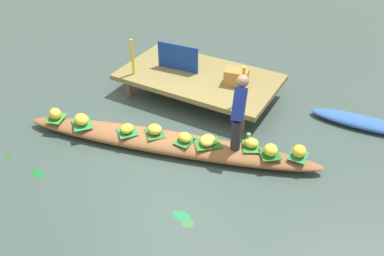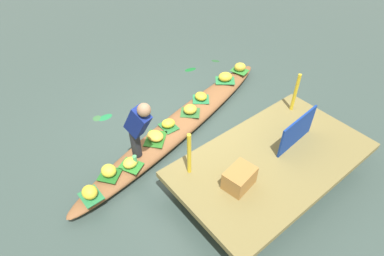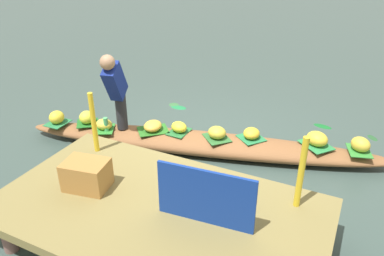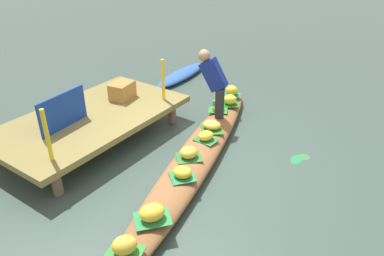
{
  "view_description": "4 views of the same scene",
  "coord_description": "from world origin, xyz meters",
  "px_view_note": "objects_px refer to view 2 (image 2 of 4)",
  "views": [
    {
      "loc": [
        3.1,
        -4.66,
        4.42
      ],
      "look_at": [
        0.39,
        0.17,
        0.47
      ],
      "focal_mm": 38.02,
      "sensor_mm": 36.0,
      "label": 1
    },
    {
      "loc": [
        2.73,
        3.72,
        4.12
      ],
      "look_at": [
        0.2,
        0.57,
        0.52
      ],
      "focal_mm": 29.75,
      "sensor_mm": 36.0,
      "label": 2
    },
    {
      "loc": [
        -1.95,
        4.33,
        2.8
      ],
      "look_at": [
        -0.07,
        0.43,
        0.59
      ],
      "focal_mm": 35.35,
      "sensor_mm": 36.0,
      "label": 3
    },
    {
      "loc": [
        -3.91,
        -2.64,
        3.21
      ],
      "look_at": [
        0.04,
        0.11,
        0.58
      ],
      "focal_mm": 34.37,
      "sensor_mm": 36.0,
      "label": 4
    }
  ],
  "objects_px": {
    "banana_bunch_1": "(190,109)",
    "market_banner": "(297,131)",
    "banana_bunch_2": "(168,123)",
    "banana_bunch_7": "(240,67)",
    "vendor_person": "(138,127)",
    "banana_bunch_6": "(90,192)",
    "produce_crate": "(239,178)",
    "banana_bunch_4": "(109,171)",
    "vendor_boat": "(182,123)",
    "water_bottle": "(135,161)",
    "banana_bunch_8": "(201,96)",
    "banana_bunch_5": "(155,136)",
    "banana_bunch_0": "(130,162)",
    "banana_bunch_3": "(225,77)"
  },
  "relations": [
    {
      "from": "banana_bunch_1",
      "to": "market_banner",
      "type": "relative_size",
      "value": 0.29
    },
    {
      "from": "banana_bunch_2",
      "to": "banana_bunch_7",
      "type": "xyz_separation_m",
      "value": [
        -2.4,
        -0.56,
        0.02
      ]
    },
    {
      "from": "banana_bunch_2",
      "to": "vendor_person",
      "type": "distance_m",
      "value": 1.05
    },
    {
      "from": "banana_bunch_1",
      "to": "banana_bunch_7",
      "type": "distance_m",
      "value": 1.9
    },
    {
      "from": "banana_bunch_2",
      "to": "banana_bunch_6",
      "type": "bearing_deg",
      "value": 17.04
    },
    {
      "from": "banana_bunch_6",
      "to": "produce_crate",
      "type": "height_order",
      "value": "produce_crate"
    },
    {
      "from": "banana_bunch_4",
      "to": "banana_bunch_2",
      "type": "bearing_deg",
      "value": -165.68
    },
    {
      "from": "banana_bunch_1",
      "to": "banana_bunch_7",
      "type": "bearing_deg",
      "value": -165.06
    },
    {
      "from": "banana_bunch_4",
      "to": "banana_bunch_6",
      "type": "xyz_separation_m",
      "value": [
        0.41,
        0.2,
        0.0
      ]
    },
    {
      "from": "vendor_boat",
      "to": "vendor_person",
      "type": "distance_m",
      "value": 1.44
    },
    {
      "from": "market_banner",
      "to": "vendor_boat",
      "type": "bearing_deg",
      "value": -69.41
    },
    {
      "from": "banana_bunch_6",
      "to": "water_bottle",
      "type": "relative_size",
      "value": 1.12
    },
    {
      "from": "banana_bunch_2",
      "to": "banana_bunch_8",
      "type": "xyz_separation_m",
      "value": [
        -1.0,
        -0.27,
        -0.0
      ]
    },
    {
      "from": "banana_bunch_5",
      "to": "market_banner",
      "type": "bearing_deg",
      "value": 133.03
    },
    {
      "from": "banana_bunch_0",
      "to": "banana_bunch_7",
      "type": "xyz_separation_m",
      "value": [
        -3.43,
        -0.96,
        0.02
      ]
    },
    {
      "from": "water_bottle",
      "to": "produce_crate",
      "type": "relative_size",
      "value": 0.49
    },
    {
      "from": "banana_bunch_2",
      "to": "banana_bunch_4",
      "type": "distance_m",
      "value": 1.43
    },
    {
      "from": "banana_bunch_0",
      "to": "water_bottle",
      "type": "relative_size",
      "value": 1.15
    },
    {
      "from": "vendor_boat",
      "to": "banana_bunch_3",
      "type": "height_order",
      "value": "banana_bunch_3"
    },
    {
      "from": "banana_bunch_2",
      "to": "banana_bunch_7",
      "type": "height_order",
      "value": "banana_bunch_7"
    },
    {
      "from": "banana_bunch_7",
      "to": "market_banner",
      "type": "xyz_separation_m",
      "value": [
        1.18,
        2.38,
        0.39
      ]
    },
    {
      "from": "banana_bunch_3",
      "to": "banana_bunch_6",
      "type": "xyz_separation_m",
      "value": [
        3.65,
        1.02,
        0.0
      ]
    },
    {
      "from": "banana_bunch_4",
      "to": "banana_bunch_7",
      "type": "xyz_separation_m",
      "value": [
        -3.78,
        -0.91,
        -0.0
      ]
    },
    {
      "from": "banana_bunch_4",
      "to": "water_bottle",
      "type": "height_order",
      "value": "water_bottle"
    },
    {
      "from": "banana_bunch_1",
      "to": "market_banner",
      "type": "height_order",
      "value": "market_banner"
    },
    {
      "from": "banana_bunch_1",
      "to": "banana_bunch_7",
      "type": "relative_size",
      "value": 1.0
    },
    {
      "from": "banana_bunch_0",
      "to": "produce_crate",
      "type": "xyz_separation_m",
      "value": [
        -0.94,
        1.46,
        0.29
      ]
    },
    {
      "from": "banana_bunch_2",
      "to": "banana_bunch_8",
      "type": "relative_size",
      "value": 0.98
    },
    {
      "from": "banana_bunch_1",
      "to": "banana_bunch_2",
      "type": "relative_size",
      "value": 1.05
    },
    {
      "from": "vendor_boat",
      "to": "water_bottle",
      "type": "height_order",
      "value": "water_bottle"
    },
    {
      "from": "banana_bunch_7",
      "to": "banana_bunch_8",
      "type": "distance_m",
      "value": 1.43
    },
    {
      "from": "banana_bunch_6",
      "to": "banana_bunch_7",
      "type": "relative_size",
      "value": 0.93
    },
    {
      "from": "banana_bunch_7",
      "to": "water_bottle",
      "type": "bearing_deg",
      "value": 16.56
    },
    {
      "from": "banana_bunch_3",
      "to": "banana_bunch_5",
      "type": "bearing_deg",
      "value": 14.85
    },
    {
      "from": "banana_bunch_0",
      "to": "banana_bunch_4",
      "type": "relative_size",
      "value": 1.04
    },
    {
      "from": "water_bottle",
      "to": "banana_bunch_0",
      "type": "bearing_deg",
      "value": -30.49
    },
    {
      "from": "banana_bunch_0",
      "to": "banana_bunch_8",
      "type": "height_order",
      "value": "banana_bunch_0"
    },
    {
      "from": "banana_bunch_8",
      "to": "water_bottle",
      "type": "relative_size",
      "value": 1.17
    },
    {
      "from": "banana_bunch_4",
      "to": "banana_bunch_6",
      "type": "distance_m",
      "value": 0.45
    },
    {
      "from": "banana_bunch_5",
      "to": "produce_crate",
      "type": "distance_m",
      "value": 1.79
    },
    {
      "from": "banana_bunch_8",
      "to": "water_bottle",
      "type": "height_order",
      "value": "water_bottle"
    },
    {
      "from": "banana_bunch_8",
      "to": "market_banner",
      "type": "bearing_deg",
      "value": 96.0
    },
    {
      "from": "banana_bunch_5",
      "to": "vendor_person",
      "type": "xyz_separation_m",
      "value": [
        0.42,
        0.24,
        0.61
      ]
    },
    {
      "from": "banana_bunch_7",
      "to": "vendor_person",
      "type": "xyz_separation_m",
      "value": [
        3.18,
        0.92,
        0.58
      ]
    },
    {
      "from": "vendor_boat",
      "to": "banana_bunch_0",
      "type": "distance_m",
      "value": 1.44
    },
    {
      "from": "banana_bunch_1",
      "to": "banana_bunch_4",
      "type": "distance_m",
      "value": 1.99
    },
    {
      "from": "banana_bunch_1",
      "to": "vendor_boat",
      "type": "bearing_deg",
      "value": 6.51
    },
    {
      "from": "banana_bunch_5",
      "to": "market_banner",
      "type": "relative_size",
      "value": 0.34
    },
    {
      "from": "banana_bunch_8",
      "to": "banana_bunch_5",
      "type": "bearing_deg",
      "value": 16.04
    },
    {
      "from": "banana_bunch_6",
      "to": "banana_bunch_7",
      "type": "distance_m",
      "value": 4.34
    }
  ]
}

